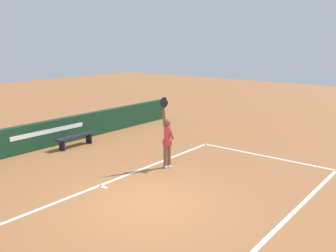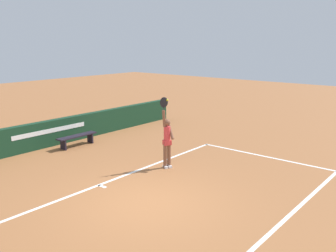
# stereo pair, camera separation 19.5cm
# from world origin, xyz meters

# --- Properties ---
(ground_plane) EXTENTS (60.00, 60.00, 0.00)m
(ground_plane) POSITION_xyz_m (0.00, 0.00, 0.00)
(ground_plane) COLOR #9C6036
(court_lines) EXTENTS (11.35, 5.12, 0.00)m
(court_lines) POSITION_xyz_m (0.00, -0.65, 0.00)
(court_lines) COLOR white
(court_lines) RESTS_ON ground
(back_wall) EXTENTS (17.04, 0.29, 1.03)m
(back_wall) POSITION_xyz_m (0.00, 6.53, 0.52)
(back_wall) COLOR #143722
(back_wall) RESTS_ON ground
(tennis_player) EXTENTS (0.43, 0.43, 2.35)m
(tennis_player) POSITION_xyz_m (2.44, 1.29, 0.97)
(tennis_player) COLOR brown
(tennis_player) RESTS_ON ground
(tennis_ball) EXTENTS (0.07, 0.07, 0.07)m
(tennis_ball) POSITION_xyz_m (2.45, 1.28, 2.25)
(tennis_ball) COLOR #D1DB31
(courtside_bench_near) EXTENTS (1.72, 0.37, 0.45)m
(courtside_bench_near) POSITION_xyz_m (2.13, 5.66, 0.35)
(courtside_bench_near) COLOR black
(courtside_bench_near) RESTS_ON ground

